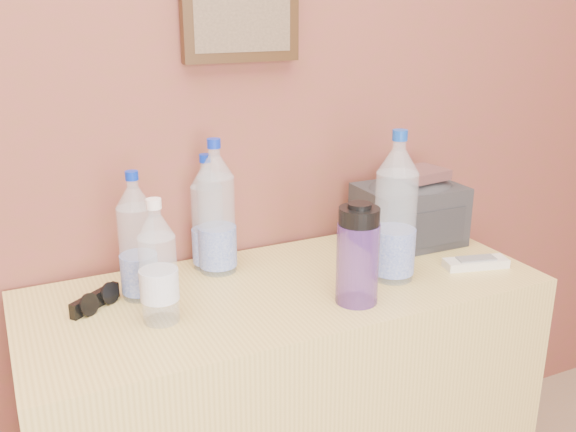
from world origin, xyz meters
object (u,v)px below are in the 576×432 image
(pet_large_c, at_px, (208,218))
(toiletry_bag, at_px, (409,211))
(pet_large_b, at_px, (216,214))
(sunglasses, at_px, (95,300))
(pet_large_a, at_px, (137,243))
(pet_large_d, at_px, (395,215))
(dresser, at_px, (286,421))
(nalgene_bottle, at_px, (358,254))
(foil_packet, at_px, (421,174))
(pet_small, at_px, (158,269))
(ac_remote, at_px, (476,263))

(pet_large_c, bearing_deg, toiletry_bag, -7.83)
(pet_large_b, relative_size, sunglasses, 2.46)
(pet_large_a, bearing_deg, pet_large_d, -15.64)
(dresser, height_order, sunglasses, sunglasses)
(nalgene_bottle, bearing_deg, foil_packet, 35.01)
(sunglasses, bearing_deg, pet_large_d, -48.71)
(nalgene_bottle, xyz_separation_m, sunglasses, (-0.54, 0.22, -0.10))
(pet_large_c, distance_m, foil_packet, 0.59)
(pet_large_b, relative_size, foil_packet, 2.65)
(pet_small, relative_size, nalgene_bottle, 1.16)
(pet_large_c, relative_size, nalgene_bottle, 1.26)
(pet_large_d, distance_m, ac_remote, 0.28)
(nalgene_bottle, relative_size, sunglasses, 1.70)
(sunglasses, bearing_deg, pet_small, -82.62)
(pet_small, bearing_deg, ac_remote, -4.69)
(pet_large_b, height_order, pet_small, pet_large_b)
(dresser, distance_m, nalgene_bottle, 0.53)
(dresser, bearing_deg, pet_large_a, 164.20)
(sunglasses, xyz_separation_m, ac_remote, (0.92, -0.19, -0.01))
(pet_large_b, bearing_deg, ac_remote, -23.86)
(pet_large_c, distance_m, nalgene_bottle, 0.41)
(pet_large_a, xyz_separation_m, foil_packet, (0.78, 0.01, 0.07))
(foil_packet, bearing_deg, dresser, -167.88)
(dresser, xyz_separation_m, foil_packet, (0.46, 0.10, 0.59))
(foil_packet, bearing_deg, pet_large_a, -179.59)
(dresser, height_order, pet_large_d, pet_large_d)
(pet_large_a, xyz_separation_m, pet_large_d, (0.58, -0.16, 0.03))
(nalgene_bottle, relative_size, toiletry_bag, 0.85)
(ac_remote, relative_size, foil_packet, 1.28)
(foil_packet, bearing_deg, pet_small, -169.58)
(pet_large_c, distance_m, pet_small, 0.30)
(sunglasses, relative_size, ac_remote, 0.84)
(pet_large_c, bearing_deg, ac_remote, -26.09)
(pet_large_b, xyz_separation_m, pet_large_c, (-0.01, 0.03, -0.02))
(ac_remote, height_order, foil_packet, foil_packet)
(nalgene_bottle, bearing_deg, dresser, 126.59)
(dresser, height_order, pet_large_b, pet_large_b)
(pet_large_d, relative_size, pet_small, 1.36)
(pet_large_c, relative_size, toiletry_bag, 1.07)
(pet_large_b, xyz_separation_m, toiletry_bag, (0.55, -0.04, -0.06))
(ac_remote, bearing_deg, pet_large_a, -179.95)
(dresser, relative_size, ac_remote, 7.52)
(pet_large_d, distance_m, sunglasses, 0.72)
(dresser, relative_size, pet_large_d, 3.35)
(toiletry_bag, xyz_separation_m, foil_packet, (0.02, -0.02, 0.11))
(nalgene_bottle, bearing_deg, pet_large_c, 124.85)
(pet_large_a, bearing_deg, pet_large_b, 16.82)
(dresser, distance_m, sunglasses, 0.60)
(pet_large_b, height_order, pet_large_d, pet_large_d)
(pet_large_b, distance_m, pet_small, 0.29)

